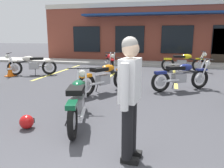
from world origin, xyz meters
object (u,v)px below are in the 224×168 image
object	(u,v)px
traffic_cone	(10,70)
motorcycle_foreground_classic	(78,100)
motorcycle_black_cruiser	(182,76)
motorcycle_silver_naked	(110,62)
motorcycle_orange_scrambler	(105,77)
helmet_on_pavement	(27,122)
motorcycle_green_cafe_racer	(184,62)
person_by_back_row	(130,93)
motorcycle_cream_vintage	(31,65)

from	to	relation	value
traffic_cone	motorcycle_foreground_classic	bearing A→B (deg)	-40.60
motorcycle_black_cruiser	motorcycle_silver_naked	size ratio (longest dim) A/B	0.93
motorcycle_foreground_classic	motorcycle_orange_scrambler	xyz separation A→B (m)	(-0.15, 2.48, 0.00)
motorcycle_silver_naked	helmet_on_pavement	size ratio (longest dim) A/B	7.68
motorcycle_orange_scrambler	traffic_cone	distance (m)	4.93
motorcycle_foreground_classic	motorcycle_green_cafe_racer	world-z (taller)	same
motorcycle_foreground_classic	motorcycle_orange_scrambler	bearing A→B (deg)	93.41
motorcycle_foreground_classic	person_by_back_row	bearing A→B (deg)	-42.30
traffic_cone	motorcycle_black_cruiser	bearing A→B (deg)	-6.84
motorcycle_silver_naked	traffic_cone	bearing A→B (deg)	-147.03
motorcycle_cream_vintage	motorcycle_silver_naked	bearing A→B (deg)	32.96
motorcycle_silver_naked	helmet_on_pavement	world-z (taller)	motorcycle_silver_naked
motorcycle_silver_naked	person_by_back_row	distance (m)	7.97
motorcycle_cream_vintage	person_by_back_row	distance (m)	7.77
motorcycle_foreground_classic	person_by_back_row	xyz separation A→B (m)	(1.20, -1.09, 0.49)
motorcycle_foreground_classic	motorcycle_black_cruiser	world-z (taller)	same
motorcycle_foreground_classic	motorcycle_black_cruiser	size ratio (longest dim) A/B	1.12
motorcycle_orange_scrambler	traffic_cone	size ratio (longest dim) A/B	3.58
motorcycle_black_cruiser	helmet_on_pavement	world-z (taller)	motorcycle_black_cruiser
traffic_cone	motorcycle_orange_scrambler	bearing A→B (deg)	-19.33
motorcycle_silver_naked	person_by_back_row	bearing A→B (deg)	-73.40
motorcycle_black_cruiser	motorcycle_cream_vintage	world-z (taller)	same
helmet_on_pavement	motorcycle_black_cruiser	bearing A→B (deg)	52.59
motorcycle_orange_scrambler	traffic_cone	bearing A→B (deg)	160.67
motorcycle_orange_scrambler	person_by_back_row	world-z (taller)	person_by_back_row
motorcycle_foreground_classic	motorcycle_silver_naked	xyz separation A→B (m)	(-1.07, 6.53, 0.00)
motorcycle_orange_scrambler	motorcycle_cream_vintage	distance (m)	4.45
motorcycle_silver_naked	person_by_back_row	size ratio (longest dim) A/B	1.19
motorcycle_foreground_classic	motorcycle_green_cafe_racer	bearing A→B (deg)	71.68
motorcycle_green_cafe_racer	motorcycle_foreground_classic	bearing A→B (deg)	-108.32
person_by_back_row	traffic_cone	distance (m)	7.98
traffic_cone	helmet_on_pavement	bearing A→B (deg)	-49.26
motorcycle_green_cafe_racer	traffic_cone	xyz separation A→B (m)	(-7.20, -3.13, -0.20)
motorcycle_black_cruiser	motorcycle_green_cafe_racer	xyz separation A→B (m)	(0.29, 3.96, 0.00)
motorcycle_black_cruiser	motorcycle_green_cafe_racer	world-z (taller)	same
motorcycle_foreground_classic	motorcycle_black_cruiser	xyz separation A→B (m)	(2.10, 3.29, 0.00)
motorcycle_cream_vintage	traffic_cone	distance (m)	0.90
motorcycle_black_cruiser	motorcycle_silver_naked	bearing A→B (deg)	134.38
motorcycle_black_cruiser	motorcycle_foreground_classic	bearing A→B (deg)	-122.63
motorcycle_green_cafe_racer	motorcycle_silver_naked	bearing A→B (deg)	-168.46
motorcycle_black_cruiser	motorcycle_green_cafe_racer	distance (m)	3.97
person_by_back_row	helmet_on_pavement	size ratio (longest dim) A/B	6.44
motorcycle_foreground_classic	helmet_on_pavement	world-z (taller)	motorcycle_foreground_classic
motorcycle_silver_naked	motorcycle_orange_scrambler	bearing A→B (deg)	-77.14
motorcycle_orange_scrambler	person_by_back_row	xyz separation A→B (m)	(1.35, -3.58, 0.49)
motorcycle_orange_scrambler	motorcycle_cream_vintage	xyz separation A→B (m)	(-3.92, 2.11, 0.00)
motorcycle_black_cruiser	traffic_cone	size ratio (longest dim) A/B	3.49
motorcycle_silver_naked	motorcycle_cream_vintage	world-z (taller)	same
motorcycle_green_cafe_racer	helmet_on_pavement	distance (m)	8.40
motorcycle_green_cafe_racer	person_by_back_row	size ratio (longest dim) A/B	1.25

